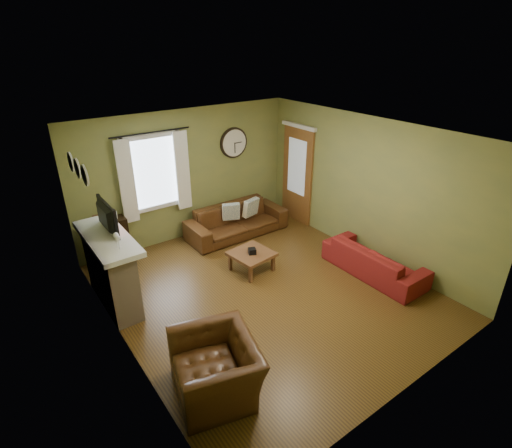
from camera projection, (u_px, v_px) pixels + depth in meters
floor at (265, 291)px, 6.62m from camera, size 4.60×5.20×0.00m
ceiling at (267, 135)px, 5.50m from camera, size 4.60×5.20×0.00m
wall_left at (116, 267)px, 4.84m from camera, size 0.00×5.20×2.60m
wall_right at (366, 189)px, 7.28m from camera, size 0.00×5.20×2.60m
wall_back at (187, 175)px, 7.96m from camera, size 4.60×0.00×2.60m
wall_front at (417, 306)px, 4.17m from camera, size 4.60×0.00×2.60m
fireplace at (111, 273)px, 6.11m from camera, size 0.40×1.40×1.10m
firebox at (126, 282)px, 6.32m from camera, size 0.04×0.60×0.55m
mantel at (107, 238)px, 5.87m from camera, size 0.58×1.60×0.08m
tv at (103, 221)px, 5.90m from camera, size 0.08×0.60×0.35m
tv_screen at (108, 216)px, 5.92m from camera, size 0.02×0.62×0.36m
medallion_left at (85, 175)px, 5.02m from camera, size 0.28×0.28×0.03m
medallion_mid at (78, 168)px, 5.28m from camera, size 0.28×0.28×0.03m
medallion_right at (71, 162)px, 5.53m from camera, size 0.28×0.28×0.03m
window_pane at (153, 173)px, 7.48m from camera, size 1.00×0.02×1.30m
curtain_rod at (151, 133)px, 7.08m from camera, size 0.03×0.03×1.50m
curtain_left at (127, 182)px, 7.14m from camera, size 0.28×0.04×1.55m
curtain_right at (183, 171)px, 7.72m from camera, size 0.28×0.04×1.55m
wall_clock at (234, 143)px, 8.28m from camera, size 0.64×0.06×0.64m
door at (297, 175)px, 8.72m from camera, size 0.05×0.90×2.10m
bookshelf at (109, 242)px, 7.28m from camera, size 0.71×0.30×0.84m
book at (99, 214)px, 7.08m from camera, size 0.27×0.28×0.02m
sofa_brown at (237, 220)px, 8.37m from camera, size 2.13×0.83×0.62m
pillow_left at (231, 212)px, 8.20m from camera, size 0.37×0.24×0.36m
pillow_right at (251, 207)px, 8.39m from camera, size 0.39×0.20×0.37m
sofa_red at (374, 260)px, 6.99m from camera, size 0.72×1.85×0.54m
armchair at (216, 368)px, 4.65m from camera, size 1.17×1.27×0.69m
coffee_table at (252, 261)px, 7.13m from camera, size 0.76×0.76×0.36m
tissue_box at (252, 252)px, 7.00m from camera, size 0.17×0.17×0.10m
wine_glass_a at (119, 243)px, 5.45m from camera, size 0.07×0.07×0.21m
wine_glass_b at (117, 240)px, 5.50m from camera, size 0.08×0.08×0.22m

